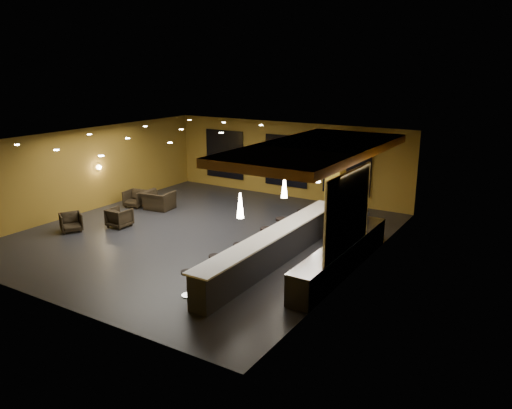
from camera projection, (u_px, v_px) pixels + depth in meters
The scene contains 35 objects.
floor at pixel (203, 235), 18.40m from camera, with size 12.00×13.00×0.10m, color black.
ceiling at pixel (200, 138), 17.43m from camera, with size 12.00×13.00×0.10m, color black.
wall_back at pixel (287, 159), 23.29m from camera, with size 12.00×0.10×3.50m, color olive.
wall_front at pixel (42, 240), 12.54m from camera, with size 12.00×0.10×3.50m, color olive.
wall_left at pixel (87, 170), 20.96m from camera, with size 0.10×13.00×3.50m, color olive.
wall_right at pixel (363, 213), 14.86m from camera, with size 0.10×13.00×3.50m, color olive.
wood_soffit at pixel (316, 149), 16.28m from camera, with size 3.60×8.00×0.28m, color #985D2C.
window_left at pixel (225, 154), 24.97m from camera, with size 2.20×0.06×2.40m, color black.
window_center at pixel (286, 161), 23.21m from camera, with size 2.20×0.06×2.40m, color black.
window_right at pixel (347, 168), 21.70m from camera, with size 2.20×0.06×2.40m, color black.
tile_backsplash at pixel (348, 213), 14.02m from camera, with size 0.06×3.20×2.40m, color white.
bar_counter at pixel (276, 248), 15.59m from camera, with size 0.60×8.00×1.00m, color black.
bar_top at pixel (276, 232), 15.45m from camera, with size 0.78×8.10×0.05m, color white.
prep_counter at pixel (342, 257), 15.01m from camera, with size 0.70×6.00×0.86m, color black.
prep_top at pixel (342, 243), 14.89m from camera, with size 0.72×6.00×0.03m, color silver.
wall_shelf_lower at pixel (340, 227), 14.03m from camera, with size 0.30×1.50×0.03m, color silver.
wall_shelf_upper at pixel (341, 212), 13.91m from camera, with size 0.30×1.50×0.03m, color silver.
column at pixel (335, 181), 19.02m from camera, with size 0.60×0.60×3.50m, color olive.
wall_sconce at pixel (99, 167), 21.27m from camera, with size 0.22×0.22×0.22m, color #FFE5B2.
pendant_0 at pixel (240, 205), 13.45m from camera, with size 0.20×0.20×0.70m, color white.
pendant_1 at pixel (284, 187), 15.50m from camera, with size 0.20×0.20×0.70m, color white.
pendant_2 at pixel (318, 173), 17.55m from camera, with size 0.20×0.20×0.70m, color white.
staff_a at pixel (331, 222), 17.08m from camera, with size 0.60×0.40×1.65m, color black.
staff_b at pixel (359, 214), 17.52m from camera, with size 0.92×0.71×1.89m, color black.
staff_c at pixel (353, 223), 17.08m from camera, with size 0.78×0.51×1.59m, color black.
armchair_a at pixel (71, 222), 18.59m from camera, with size 0.74×0.77×0.70m, color black.
armchair_b at pixel (119, 218), 19.11m from camera, with size 0.78×0.81×0.73m, color black.
armchair_c at pixel (135, 199), 21.82m from camera, with size 0.79×0.81×0.74m, color black.
armchair_d at pixel (158, 200), 21.43m from camera, with size 1.20×1.05×0.78m, color black.
bar_stool_0 at pixel (188, 280), 13.33m from camera, with size 0.36×0.36×0.72m.
bar_stool_1 at pixel (215, 264), 14.40m from camera, with size 0.37×0.37×0.73m.
bar_stool_2 at pixel (239, 251), 15.37m from camera, with size 0.36×0.36×0.72m.
bar_stool_3 at pixel (266, 236), 16.56m from camera, with size 0.41×0.41×0.81m.
bar_stool_4 at pixel (281, 226), 17.59m from camera, with size 0.41×0.41×0.82m.
bar_stool_5 at pixel (302, 217), 18.68m from camera, with size 0.39×0.39×0.78m.
Camera 1 is at (10.79, -13.80, 6.00)m, focal length 35.00 mm.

